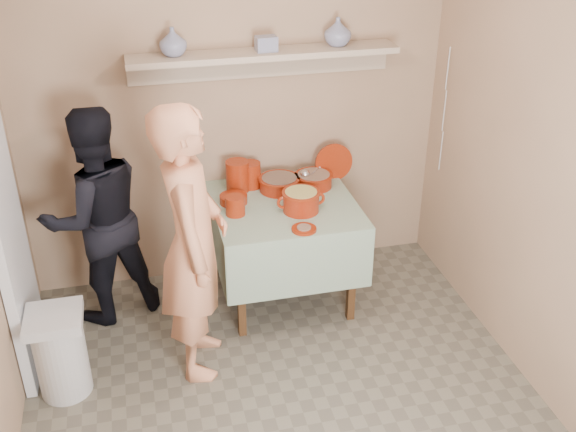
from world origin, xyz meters
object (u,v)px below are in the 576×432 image
object	(u,v)px
serving_table	(284,218)
person_helper	(97,217)
person_cook	(193,244)
trash_bin	(60,353)
cazuela_rice	(301,200)

from	to	relation	value
serving_table	person_helper	bearing A→B (deg)	175.44
person_cook	trash_bin	xyz separation A→B (m)	(-0.83, -0.08, -0.58)
serving_table	trash_bin	world-z (taller)	serving_table
person_cook	person_helper	bearing A→B (deg)	48.47
person_helper	serving_table	xyz separation A→B (m)	(1.24, -0.10, -0.11)
serving_table	person_cook	bearing A→B (deg)	-139.74
person_helper	cazuela_rice	xyz separation A→B (m)	(1.33, -0.24, 0.09)
person_cook	cazuela_rice	bearing A→B (deg)	-51.65
person_cook	trash_bin	bearing A→B (deg)	104.44
trash_bin	person_cook	bearing A→B (deg)	5.84
person_helper	serving_table	size ratio (longest dim) A/B	1.56
person_helper	person_cook	bearing A→B (deg)	109.95
person_cook	serving_table	bearing A→B (deg)	-41.13
person_cook	trash_bin	distance (m)	1.01
person_cook	serving_table	world-z (taller)	person_cook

